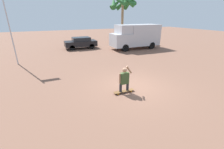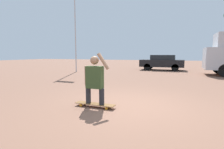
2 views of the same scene
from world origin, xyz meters
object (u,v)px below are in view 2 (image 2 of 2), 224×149
person_skateboarder (95,78)px  parked_car_black (162,62)px  skateboard (95,104)px  flagpole (76,23)px

person_skateboarder → parked_car_black: (0.50, 12.50, -0.07)m
skateboard → flagpole: flagpole is taller
skateboard → person_skateboarder: person_skateboarder is taller
skateboard → flagpole: (-5.80, 8.09, 3.85)m
skateboard → flagpole: bearing=125.6°
skateboard → parked_car_black: bearing=87.7°
person_skateboarder → flagpole: (-5.80, 8.09, 3.12)m
skateboard → parked_car_black: parked_car_black is taller
person_skateboarder → flagpole: size_ratio=0.20×
person_skateboarder → parked_car_black: person_skateboarder is taller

